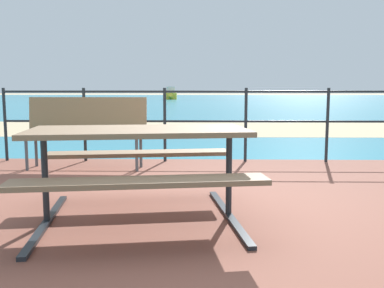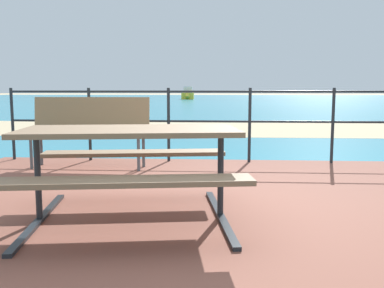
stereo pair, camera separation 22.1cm
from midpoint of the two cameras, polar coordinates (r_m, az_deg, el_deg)
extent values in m
plane|color=tan|center=(3.94, 2.83, -9.11)|extent=(240.00, 240.00, 0.00)
cube|color=brown|center=(3.93, 2.83, -8.69)|extent=(6.40, 5.20, 0.06)
cube|color=teal|center=(43.79, 3.83, 5.83)|extent=(90.00, 90.00, 0.01)
cube|color=tan|center=(12.23, 3.58, 2.10)|extent=(54.00, 4.71, 0.01)
cube|color=#7A6047|center=(3.40, -6.46, 1.75)|extent=(1.80, 1.03, 0.04)
cube|color=#7A6047|center=(2.82, -6.78, -5.02)|extent=(1.72, 0.51, 0.04)
cube|color=#7A6047|center=(4.06, -6.13, -1.23)|extent=(1.72, 0.51, 0.04)
cylinder|color=#1E2328|center=(3.56, -18.25, -4.24)|extent=(0.06, 0.06, 0.72)
cube|color=#1E2328|center=(3.64, -18.03, -9.61)|extent=(0.29, 1.51, 0.03)
cylinder|color=#1E2328|center=(3.51, 5.65, -4.05)|extent=(0.06, 0.06, 0.72)
cube|color=#1E2328|center=(3.59, 5.58, -9.49)|extent=(0.29, 1.51, 0.03)
cube|color=#8C704C|center=(5.84, -12.75, 1.37)|extent=(1.63, 0.45, 0.04)
cube|color=#8C704C|center=(5.99, -12.27, 3.94)|extent=(1.62, 0.13, 0.46)
cylinder|color=#4C5156|center=(6.01, -19.74, -0.96)|extent=(0.04, 0.04, 0.47)
cylinder|color=#4C5156|center=(6.28, -18.56, -0.58)|extent=(0.04, 0.04, 0.47)
cylinder|color=#4C5156|center=(5.54, -6.03, -1.24)|extent=(0.04, 0.04, 0.47)
cylinder|color=#4C5156|center=(5.83, -5.43, -0.80)|extent=(0.04, 0.04, 0.47)
cylinder|color=#1E2328|center=(6.91, -22.02, 2.50)|extent=(0.04, 0.04, 1.08)
cylinder|color=#1E2328|center=(6.48, -12.58, 2.58)|extent=(0.04, 0.04, 1.08)
cylinder|color=#1E2328|center=(6.25, -2.14, 2.58)|extent=(0.04, 0.04, 1.08)
cylinder|color=#1E2328|center=(6.24, 8.72, 2.49)|extent=(0.04, 0.04, 1.08)
cylinder|color=#1E2328|center=(6.44, 19.24, 2.32)|extent=(0.04, 0.04, 1.08)
cylinder|color=#1E2328|center=(6.19, 3.32, 7.01)|extent=(5.90, 0.03, 0.03)
cylinder|color=#1E2328|center=(6.21, 3.29, 3.04)|extent=(5.90, 0.03, 0.03)
cube|color=yellow|center=(49.41, -0.42, 6.44)|extent=(1.51, 3.36, 0.72)
cube|color=silver|center=(49.66, -0.41, 7.27)|extent=(1.03, 1.17, 0.72)
cone|color=yellow|center=(47.51, -0.50, 6.40)|extent=(0.67, 0.53, 0.65)
camera|label=1|loc=(0.11, -88.74, 0.16)|focal=39.89mm
camera|label=2|loc=(0.11, 91.26, -0.16)|focal=39.89mm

